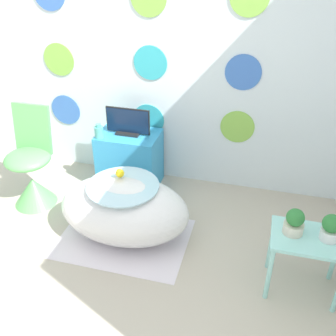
% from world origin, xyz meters
% --- Properties ---
extents(wall_back_dotted, '(4.54, 0.05, 2.60)m').
position_xyz_m(wall_back_dotted, '(-0.00, 2.00, 1.30)').
color(wall_back_dotted, white).
rests_on(wall_back_dotted, ground_plane).
extents(rug, '(1.01, 0.73, 0.01)m').
position_xyz_m(rug, '(0.09, 0.98, 0.00)').
color(rug, silver).
rests_on(rug, ground_plane).
extents(bathtub, '(1.03, 0.67, 0.48)m').
position_xyz_m(bathtub, '(0.08, 1.04, 0.24)').
color(bathtub, white).
rests_on(bathtub, ground_plane).
extents(rubber_duck, '(0.07, 0.07, 0.08)m').
position_xyz_m(rubber_duck, '(0.03, 1.12, 0.52)').
color(rubber_duck, yellow).
rests_on(rubber_duck, bathtub).
extents(chair, '(0.39, 0.39, 0.88)m').
position_xyz_m(chair, '(-0.85, 1.25, 0.28)').
color(chair, '#66C166').
rests_on(chair, ground_plane).
extents(tv_cabinet, '(0.55, 0.39, 0.53)m').
position_xyz_m(tv_cabinet, '(-0.13, 1.75, 0.27)').
color(tv_cabinet, '#389ED6').
rests_on(tv_cabinet, ground_plane).
extents(tv, '(0.41, 0.12, 0.25)m').
position_xyz_m(tv, '(-0.13, 1.75, 0.64)').
color(tv, black).
rests_on(tv, tv_cabinet).
extents(vase, '(0.08, 0.08, 0.13)m').
position_xyz_m(vase, '(-0.35, 1.61, 0.59)').
color(vase, '#51B2AD').
rests_on(vase, tv_cabinet).
extents(side_table, '(0.48, 0.34, 0.45)m').
position_xyz_m(side_table, '(1.42, 0.82, 0.37)').
color(side_table, '#99E0D8').
rests_on(side_table, ground_plane).
extents(potted_plant_left, '(0.13, 0.13, 0.18)m').
position_xyz_m(potted_plant_left, '(1.31, 0.83, 0.54)').
color(potted_plant_left, beige).
rests_on(potted_plant_left, side_table).
extents(potted_plant_right, '(0.12, 0.12, 0.18)m').
position_xyz_m(potted_plant_right, '(1.53, 0.83, 0.55)').
color(potted_plant_right, white).
rests_on(potted_plant_right, side_table).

